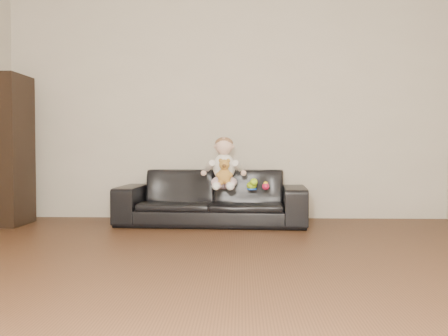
{
  "coord_description": "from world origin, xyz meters",
  "views": [
    {
      "loc": [
        0.17,
        -2.97,
        0.78
      ],
      "look_at": [
        -0.01,
        2.16,
        0.6
      ],
      "focal_mm": 40.0,
      "sensor_mm": 36.0,
      "label": 1
    }
  ],
  "objects_px": {
    "sofa": "(212,197)",
    "cabinet": "(6,150)",
    "teddy_bear": "(224,172)",
    "toy_rattle": "(266,186)",
    "baby": "(224,166)",
    "toy_blue_disc": "(252,189)",
    "toy_green": "(252,185)"
  },
  "relations": [
    {
      "from": "teddy_bear",
      "to": "baby",
      "type": "bearing_deg",
      "value": 87.77
    },
    {
      "from": "toy_green",
      "to": "toy_rattle",
      "type": "distance_m",
      "value": 0.15
    },
    {
      "from": "cabinet",
      "to": "toy_blue_disc",
      "type": "bearing_deg",
      "value": -0.06
    },
    {
      "from": "sofa",
      "to": "toy_green",
      "type": "height_order",
      "value": "sofa"
    },
    {
      "from": "sofa",
      "to": "toy_rattle",
      "type": "distance_m",
      "value": 0.6
    },
    {
      "from": "sofa",
      "to": "cabinet",
      "type": "bearing_deg",
      "value": -174.17
    },
    {
      "from": "sofa",
      "to": "cabinet",
      "type": "relative_size",
      "value": 1.25
    },
    {
      "from": "baby",
      "to": "teddy_bear",
      "type": "height_order",
      "value": "baby"
    },
    {
      "from": "sofa",
      "to": "teddy_bear",
      "type": "distance_m",
      "value": 0.41
    },
    {
      "from": "baby",
      "to": "teddy_bear",
      "type": "bearing_deg",
      "value": -87.94
    },
    {
      "from": "sofa",
      "to": "toy_green",
      "type": "xyz_separation_m",
      "value": [
        0.42,
        -0.13,
        0.13
      ]
    },
    {
      "from": "cabinet",
      "to": "toy_blue_disc",
      "type": "distance_m",
      "value": 2.59
    },
    {
      "from": "toy_green",
      "to": "toy_rattle",
      "type": "height_order",
      "value": "toy_green"
    },
    {
      "from": "toy_rattle",
      "to": "toy_blue_disc",
      "type": "relative_size",
      "value": 0.75
    },
    {
      "from": "cabinet",
      "to": "toy_blue_disc",
      "type": "height_order",
      "value": "cabinet"
    },
    {
      "from": "teddy_bear",
      "to": "cabinet",
      "type": "bearing_deg",
      "value": 170.1
    },
    {
      "from": "sofa",
      "to": "toy_rattle",
      "type": "xyz_separation_m",
      "value": [
        0.56,
        -0.18,
        0.13
      ]
    },
    {
      "from": "cabinet",
      "to": "toy_green",
      "type": "xyz_separation_m",
      "value": [
        2.56,
        -0.02,
        -0.36
      ]
    },
    {
      "from": "toy_green",
      "to": "toy_blue_disc",
      "type": "bearing_deg",
      "value": -47.57
    },
    {
      "from": "toy_blue_disc",
      "to": "toy_green",
      "type": "bearing_deg",
      "value": 132.43
    },
    {
      "from": "baby",
      "to": "teddy_bear",
      "type": "relative_size",
      "value": 2.13
    },
    {
      "from": "teddy_bear",
      "to": "sofa",
      "type": "bearing_deg",
      "value": 111.55
    },
    {
      "from": "toy_green",
      "to": "toy_blue_disc",
      "type": "height_order",
      "value": "toy_green"
    },
    {
      "from": "baby",
      "to": "sofa",
      "type": "bearing_deg",
      "value": 138.74
    },
    {
      "from": "toy_green",
      "to": "cabinet",
      "type": "bearing_deg",
      "value": 179.44
    },
    {
      "from": "teddy_bear",
      "to": "toy_green",
      "type": "xyz_separation_m",
      "value": [
        0.27,
        0.14,
        -0.14
      ]
    },
    {
      "from": "teddy_bear",
      "to": "toy_rattle",
      "type": "bearing_deg",
      "value": 7.53
    },
    {
      "from": "sofa",
      "to": "baby",
      "type": "distance_m",
      "value": 0.37
    },
    {
      "from": "toy_blue_disc",
      "to": "toy_rattle",
      "type": "bearing_deg",
      "value": -16.55
    },
    {
      "from": "cabinet",
      "to": "toy_rattle",
      "type": "bearing_deg",
      "value": -0.91
    },
    {
      "from": "baby",
      "to": "toy_rattle",
      "type": "height_order",
      "value": "baby"
    },
    {
      "from": "toy_blue_disc",
      "to": "sofa",
      "type": "bearing_deg",
      "value": 162.18
    }
  ]
}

